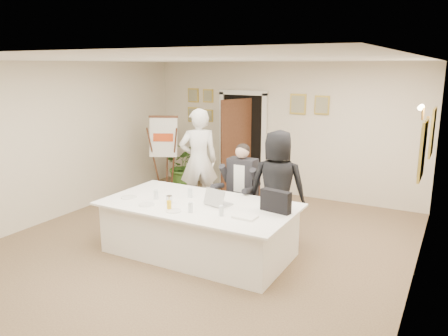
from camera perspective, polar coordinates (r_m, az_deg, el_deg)
floor at (r=6.73m, az=-3.94°, el=-10.64°), size 7.00×7.00×0.00m
ceiling at (r=6.16m, az=-4.36°, el=13.93°), size 6.00×7.00×0.02m
wall_back at (r=9.39m, az=7.54°, el=5.02°), size 6.00×0.10×2.80m
wall_left at (r=8.29m, az=-21.88°, el=3.10°), size 0.10×7.00×2.80m
wall_right at (r=5.35m, az=24.05°, el=-2.25°), size 0.10×7.00×2.80m
doorway at (r=9.63m, az=2.18°, el=3.18°), size 1.14×0.86×2.20m
pictures_back_wall at (r=9.62m, az=3.07°, el=8.01°), size 3.40×0.06×0.80m
pictures_right_wall at (r=6.45m, az=25.04°, el=3.33°), size 0.06×2.20×0.80m
wall_sconce at (r=6.41m, az=24.72°, el=6.48°), size 0.20×0.30×0.24m
conference_table at (r=6.48m, az=-3.30°, el=-7.84°), size 2.81×1.49×0.78m
seated_man at (r=7.23m, az=2.24°, el=-2.58°), size 0.79×0.82×1.51m
flip_chart at (r=9.39m, az=-7.73°, el=1.14°), size 0.60×0.48×1.67m
standing_man at (r=8.18m, az=-3.34°, el=0.94°), size 0.85×0.83×1.97m
standing_woman at (r=6.77m, az=6.97°, el=-2.52°), size 0.98×0.75×1.79m
potted_palm at (r=9.84m, az=-5.05°, el=0.33°), size 1.11×1.01×1.07m
laptop at (r=6.25m, az=-0.70°, el=-3.56°), size 0.43×0.44×0.28m
laptop_bag at (r=5.98m, az=6.77°, el=-4.32°), size 0.45×0.19×0.30m
paper_stack at (r=5.76m, az=2.77°, el=-6.38°), size 0.31×0.22×0.03m
plate_left at (r=6.75m, az=-12.32°, el=-3.76°), size 0.25×0.25×0.01m
plate_mid at (r=6.36m, az=-10.07°, el=-4.72°), size 0.26×0.26×0.01m
plate_near at (r=6.04m, az=-6.61°, el=-5.58°), size 0.26×0.26×0.01m
glass_a at (r=6.60m, az=-8.87°, el=-3.44°), size 0.08×0.08×0.14m
glass_b at (r=5.96m, az=-4.40°, el=-5.17°), size 0.08×0.08×0.14m
glass_c at (r=5.81m, az=-0.37°, el=-5.61°), size 0.08×0.08×0.14m
glass_d at (r=6.64m, az=-4.45°, el=-3.23°), size 0.07×0.07×0.14m
oj_glass at (r=6.10m, az=-7.18°, el=-4.85°), size 0.08×0.08×0.13m
steel_jug at (r=6.39m, az=-7.17°, el=-4.10°), size 0.11×0.11×0.11m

